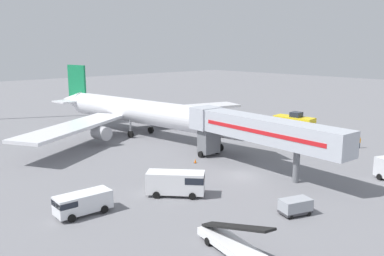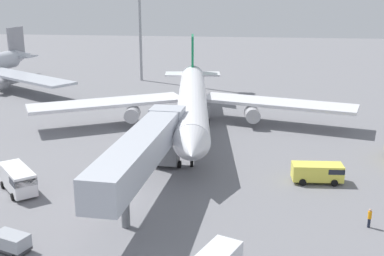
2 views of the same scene
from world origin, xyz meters
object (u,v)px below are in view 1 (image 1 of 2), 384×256
ground_crew_worker_foreground (359,142)px  safety_cone_bravo (195,161)px  pushback_tug (294,119)px  belt_loader_truck (235,245)px  service_van_rear_right (292,133)px  airplane_at_gate (142,112)px  baggage_cart_far_left (296,206)px  jet_bridge (254,130)px  service_van_outer_left (82,202)px  service_van_near_right (177,182)px

ground_crew_worker_foreground → safety_cone_bravo: ground_crew_worker_foreground is taller
pushback_tug → belt_loader_truck: belt_loader_truck is taller
service_van_rear_right → safety_cone_bravo: 19.55m
airplane_at_gate → baggage_cart_far_left: (-9.25, -34.73, -3.12)m
pushback_tug → ground_crew_worker_foreground: bearing=-115.4°
jet_bridge → ground_crew_worker_foreground: size_ratio=13.62×
ground_crew_worker_foreground → jet_bridge: bearing=168.5°
airplane_at_gate → safety_cone_bravo: size_ratio=85.03×
baggage_cart_far_left → service_van_outer_left: bearing=137.0°
airplane_at_gate → belt_loader_truck: 40.39m
airplane_at_gate → service_van_outer_left: bearing=-135.7°
service_van_near_right → service_van_rear_right: service_van_near_right is taller
pushback_tug → safety_cone_bravo: (-29.88, -5.33, -0.94)m
baggage_cart_far_left → service_van_near_right: bearing=112.8°
service_van_near_right → ground_crew_worker_foreground: bearing=-6.2°
service_van_rear_right → safety_cone_bravo: (-19.51, 1.01, -0.82)m
pushback_tug → ground_crew_worker_foreground: (-7.47, -15.71, -0.34)m
airplane_at_gate → service_van_outer_left: airplane_at_gate is taller
service_van_rear_right → ground_crew_worker_foreground: 9.82m
jet_bridge → service_van_rear_right: size_ratio=4.40×
baggage_cart_far_left → belt_loader_truck: bearing=-173.2°
airplane_at_gate → service_van_outer_left: 31.87m
pushback_tug → airplane_at_gate: bearing=154.7°
pushback_tug → service_van_outer_left: (-47.98, -10.21, -0.12)m
baggage_cart_far_left → ground_crew_worker_foreground: (27.03, 7.07, 0.09)m
airplane_at_gate → safety_cone_bravo: (-4.63, -17.28, -3.63)m
jet_bridge → ground_crew_worker_foreground: jet_bridge is taller
baggage_cart_far_left → safety_cone_bravo: bearing=75.2°
pushback_tug → belt_loader_truck: bearing=-151.3°
service_van_outer_left → ground_crew_worker_foreground: bearing=-7.7°
belt_loader_truck → safety_cone_bravo: belt_loader_truck is taller
baggage_cart_far_left → safety_cone_bravo: (4.62, 17.46, -0.51)m
airplane_at_gate → pushback_tug: bearing=-25.3°
jet_bridge → belt_loader_truck: jet_bridge is taller
jet_bridge → service_van_near_right: jet_bridge is taller
pushback_tug → ground_crew_worker_foreground: size_ratio=4.59×
safety_cone_bravo → service_van_outer_left: bearing=-164.9°
airplane_at_gate → ground_crew_worker_foreground: size_ratio=28.34×
service_van_near_right → safety_cone_bravo: bearing=37.8°
pushback_tug → service_van_rear_right: 12.15m
service_van_near_right → service_van_rear_right: size_ratio=1.09×
jet_bridge → safety_cone_bravo: bearing=116.3°
jet_bridge → service_van_outer_left: jet_bridge is taller
pushback_tug → belt_loader_truck: 49.74m
pushback_tug → safety_cone_bravo: pushback_tug is taller
baggage_cart_far_left → ground_crew_worker_foreground: 27.94m
jet_bridge → pushback_tug: jet_bridge is taller
jet_bridge → pushback_tug: 29.39m
belt_loader_truck → service_van_rear_right: bearing=27.8°
jet_bridge → service_van_near_right: 12.71m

